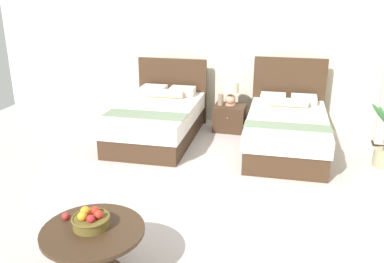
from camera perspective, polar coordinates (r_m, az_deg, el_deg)
name	(u,v)px	position (r m, az deg, el deg)	size (l,w,h in m)	color
ground_plane	(192,195)	(5.14, 0.05, -8.72)	(9.32, 9.64, 0.02)	#BFB3B0
wall_back	(234,49)	(7.57, 5.82, 11.14)	(9.32, 0.12, 2.65)	beige
bed_near_window	(158,119)	(6.84, -4.72, 1.65)	(1.30, 2.11, 1.17)	#3E291A
bed_near_corner	(286,130)	(6.50, 12.82, 0.23)	(1.24, 2.08, 1.27)	#3E291A
nightstand	(230,118)	(7.26, 5.18, 1.88)	(0.53, 0.47, 0.45)	#3E291A
table_lamp	(231,91)	(7.15, 5.33, 5.60)	(0.27, 0.27, 0.41)	tan
vase	(221,100)	(7.15, 3.95, 4.35)	(0.09, 0.09, 0.19)	#8A765E
coffee_table	(94,241)	(3.76, -13.33, -14.39)	(0.88, 0.88, 0.47)	#3E291A
fruit_bowl	(91,220)	(3.70, -13.72, -11.70)	(0.33, 0.33, 0.17)	brown
loose_apple	(66,216)	(3.87, -16.93, -11.05)	(0.07, 0.07, 0.07)	red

